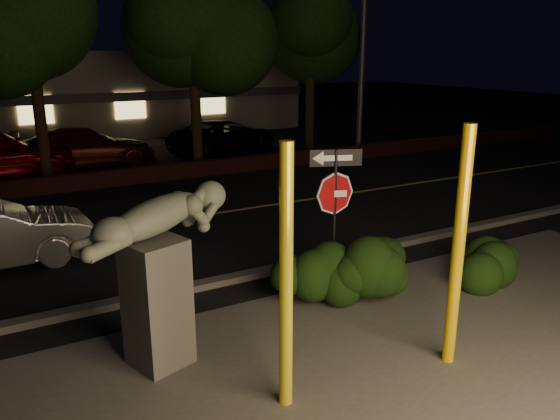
# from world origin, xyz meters

# --- Properties ---
(ground) EXTENTS (90.00, 90.00, 0.00)m
(ground) POSITION_xyz_m (0.00, 10.00, 0.00)
(ground) COLOR black
(ground) RESTS_ON ground
(patio) EXTENTS (14.00, 6.00, 0.02)m
(patio) POSITION_xyz_m (0.00, -1.00, 0.01)
(patio) COLOR #4C4944
(patio) RESTS_ON ground
(road) EXTENTS (80.00, 8.00, 0.01)m
(road) POSITION_xyz_m (0.00, 7.00, 0.01)
(road) COLOR black
(road) RESTS_ON ground
(lane_marking) EXTENTS (80.00, 0.12, 0.00)m
(lane_marking) POSITION_xyz_m (0.00, 7.00, 0.02)
(lane_marking) COLOR #CDBB52
(lane_marking) RESTS_ON road
(curb) EXTENTS (80.00, 0.25, 0.12)m
(curb) POSITION_xyz_m (0.00, 2.90, 0.06)
(curb) COLOR #4C4944
(curb) RESTS_ON ground
(brick_wall) EXTENTS (40.00, 0.35, 0.50)m
(brick_wall) POSITION_xyz_m (0.00, 11.30, 0.25)
(brick_wall) COLOR #401814
(brick_wall) RESTS_ON ground
(parking_lot) EXTENTS (40.00, 12.00, 0.01)m
(parking_lot) POSITION_xyz_m (0.00, 17.00, 0.01)
(parking_lot) COLOR black
(parking_lot) RESTS_ON ground
(building) EXTENTS (22.00, 10.20, 4.00)m
(building) POSITION_xyz_m (0.00, 24.99, 2.00)
(building) COLOR #6F6459
(building) RESTS_ON ground
(tree_far_d) EXTENTS (4.40, 4.40, 7.42)m
(tree_far_d) POSITION_xyz_m (7.50, 13.30, 5.42)
(tree_far_d) COLOR black
(tree_far_d) RESTS_ON ground
(yellow_pole_left) EXTENTS (0.16, 0.16, 3.11)m
(yellow_pole_left) POSITION_xyz_m (-1.53, -0.63, 1.56)
(yellow_pole_left) COLOR yellow
(yellow_pole_left) RESTS_ON ground
(yellow_pole_right) EXTENTS (0.16, 0.16, 3.18)m
(yellow_pole_right) POSITION_xyz_m (0.82, -0.89, 1.59)
(yellow_pole_right) COLOR yellow
(yellow_pole_right) RESTS_ON ground
(signpost) EXTENTS (0.80, 0.32, 2.50)m
(signpost) POSITION_xyz_m (0.63, 1.56, 1.78)
(signpost) COLOR black
(signpost) RESTS_ON ground
(sculpture) EXTENTS (2.16, 1.17, 2.33)m
(sculpture) POSITION_xyz_m (-2.51, 0.94, 1.43)
(sculpture) COLOR #4C4944
(sculpture) RESTS_ON ground
(hedge_center) EXTENTS (1.89, 0.90, 0.98)m
(hedge_center) POSITION_xyz_m (0.42, 1.46, 0.49)
(hedge_center) COLOR black
(hedge_center) RESTS_ON ground
(hedge_right) EXTENTS (1.95, 1.14, 1.23)m
(hedge_right) POSITION_xyz_m (1.13, 1.18, 0.62)
(hedge_right) COLOR black
(hedge_right) RESTS_ON ground
(hedge_far_right) EXTENTS (1.78, 1.41, 1.08)m
(hedge_far_right) POSITION_xyz_m (3.42, 0.61, 0.54)
(hedge_far_right) COLOR black
(hedge_far_right) RESTS_ON ground
(parked_car_darkred) EXTENTS (4.89, 2.22, 1.39)m
(parked_car_darkred) POSITION_xyz_m (-0.99, 14.65, 0.69)
(parked_car_darkred) COLOR #3D0F0C
(parked_car_darkred) RESTS_ON ground
(parked_car_dark) EXTENTS (5.21, 3.76, 1.32)m
(parked_car_dark) POSITION_xyz_m (4.48, 15.01, 0.66)
(parked_car_dark) COLOR black
(parked_car_dark) RESTS_ON ground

